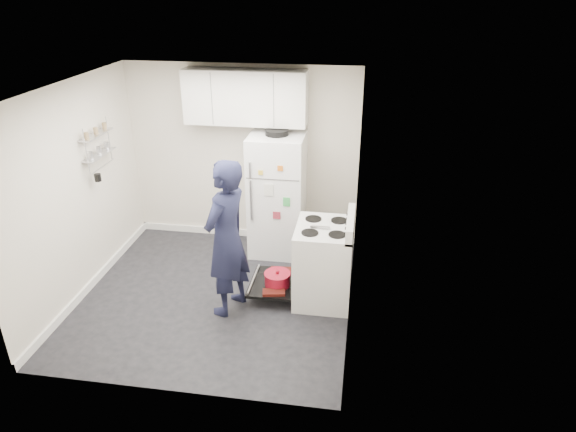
% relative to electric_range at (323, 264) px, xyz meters
% --- Properties ---
extents(room, '(3.21, 3.21, 2.51)m').
position_rel_electric_range_xyz_m(room, '(-1.29, -0.12, 0.74)').
color(room, black).
rests_on(room, ground).
extents(electric_range, '(0.66, 0.76, 1.10)m').
position_rel_electric_range_xyz_m(electric_range, '(0.00, 0.00, 0.00)').
color(electric_range, silver).
rests_on(electric_range, ground).
extents(open_oven_door, '(0.55, 0.70, 0.24)m').
position_rel_electric_range_xyz_m(open_oven_door, '(-0.56, -0.03, -0.27)').
color(open_oven_door, black).
rests_on(open_oven_door, ground).
extents(refrigerator, '(0.72, 0.74, 1.74)m').
position_rel_electric_range_xyz_m(refrigerator, '(-0.72, 1.10, 0.37)').
color(refrigerator, white).
rests_on(refrigerator, ground).
extents(upper_cabinets, '(1.60, 0.33, 0.70)m').
position_rel_electric_range_xyz_m(upper_cabinets, '(-1.16, 1.28, 1.63)').
color(upper_cabinets, silver).
rests_on(upper_cabinets, room).
extents(wall_shelf_rack, '(0.14, 0.60, 0.61)m').
position_rel_electric_range_xyz_m(wall_shelf_rack, '(-2.78, 0.34, 1.21)').
color(wall_shelf_rack, '#B2B2B7').
rests_on(wall_shelf_rack, room).
extents(person, '(0.64, 0.77, 1.82)m').
position_rel_electric_range_xyz_m(person, '(-1.04, -0.37, 0.44)').
color(person, '#181A35').
rests_on(person, ground).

